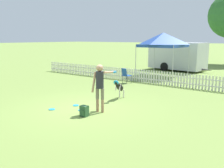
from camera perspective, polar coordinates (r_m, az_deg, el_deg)
ground_plane at (r=9.61m, az=-5.52°, el=-5.62°), size 240.00×240.00×0.00m
handler_person at (r=8.92m, az=-2.69°, el=0.37°), size 0.45×1.11×1.74m
leaping_dog at (r=10.92m, az=1.69°, el=-0.67°), size 0.48×1.11×0.91m
frisbee_near_handler at (r=9.41m, az=-7.01°, el=-5.93°), size 0.22×0.22×0.02m
frisbee_near_dog at (r=9.70m, az=-13.59°, el=-5.65°), size 0.22×0.22×0.02m
frisbee_midfield at (r=10.07m, az=-8.27°, el=-4.86°), size 0.22×0.22×0.02m
backpack_on_grass at (r=8.66m, az=-6.38°, el=-6.17°), size 0.27×0.24×0.37m
picket_fence at (r=14.63m, az=11.27°, el=1.36°), size 19.51×0.04×0.77m
folding_chair_center at (r=14.74m, az=3.14°, el=2.23°), size 0.56×0.57×0.90m
canopy_tent_secondary at (r=17.75m, az=11.65°, el=9.85°), size 2.76×2.76×3.02m
equipment_trailer at (r=21.35m, az=14.67°, el=6.27°), size 5.29×2.54×2.28m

